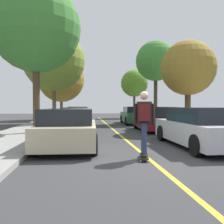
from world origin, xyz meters
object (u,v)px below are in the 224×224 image
object	(u,v)px
street_tree_left_near	(54,61)
street_tree_right_far	(134,83)
skateboarder	(144,119)
skateboard	(144,156)
parked_car_right_near	(155,119)
street_tree_right_near	(156,61)
parked_car_left_nearest	(69,128)
parked_car_left_far	(78,115)
parked_car_left_near	(76,118)
street_tree_left_nearest	(36,28)
fire_hydrant	(181,123)
street_tree_right_nearest	(188,68)
street_tree_left_far	(61,79)
parked_car_right_far	(135,115)
parked_car_right_nearest	(200,128)

from	to	relation	value
street_tree_left_near	street_tree_right_far	world-z (taller)	street_tree_left_near
skateboarder	skateboard	bearing A→B (deg)	78.03
parked_car_right_near	street_tree_right_near	distance (m)	7.57
parked_car_left_nearest	skateboarder	xyz separation A→B (m)	(2.14, -2.13, 0.42)
parked_car_left_far	street_tree_right_far	distance (m)	10.21
street_tree_right_near	parked_car_left_near	bearing A→B (deg)	-146.85
street_tree_left_nearest	parked_car_right_near	bearing A→B (deg)	11.88
skateboard	skateboarder	size ratio (longest dim) A/B	0.50
parked_car_left_near	parked_car_right_near	size ratio (longest dim) A/B	1.15
street_tree_right_far	fire_hydrant	xyz separation A→B (m)	(-0.30, -14.74, -3.58)
parked_car_left_far	skateboard	xyz separation A→B (m)	(2.14, -14.49, -0.59)
skateboard	street_tree_right_nearest	bearing A→B (deg)	58.21
parked_car_left_near	street_tree_left_far	size ratio (longest dim) A/B	0.74
street_tree_left_nearest	street_tree_right_nearest	world-z (taller)	street_tree_left_nearest
parked_car_right_far	street_tree_left_far	xyz separation A→B (m)	(-6.37, 6.16, 3.50)
parked_car_right_near	street_tree_right_far	xyz separation A→B (m)	(1.80, 14.49, 3.38)
parked_car_left_near	skateboard	world-z (taller)	parked_car_left_near
street_tree_right_nearest	street_tree_right_far	world-z (taller)	street_tree_right_far
street_tree_left_near	skateboarder	xyz separation A→B (m)	(3.93, -13.05, -3.86)
fire_hydrant	parked_car_right_near	bearing A→B (deg)	170.62
parked_car_right_near	street_tree_left_nearest	distance (m)	7.95
parked_car_left_nearest	skateboard	distance (m)	3.06
parked_car_left_nearest	parked_car_left_far	distance (m)	12.39
parked_car_right_far	fire_hydrant	xyz separation A→B (m)	(1.50, -5.91, -0.19)
street_tree_left_far	street_tree_right_nearest	world-z (taller)	street_tree_left_far
parked_car_left_nearest	parked_car_left_near	size ratio (longest dim) A/B	0.89
parked_car_right_nearest	skateboarder	xyz separation A→B (m)	(-2.44, -1.72, 0.41)
parked_car_right_near	fire_hydrant	size ratio (longest dim) A/B	5.92
parked_car_left_nearest	skateboarder	size ratio (longest dim) A/B	2.43
street_tree_right_far	skateboard	world-z (taller)	street_tree_right_far
parked_car_left_far	skateboarder	size ratio (longest dim) A/B	2.35
street_tree_right_near	street_tree_right_far	world-z (taller)	street_tree_right_near
street_tree_right_nearest	skateboarder	distance (m)	8.43
parked_car_right_nearest	street_tree_right_far	xyz separation A→B (m)	(1.80, 20.02, 3.38)
street_tree_left_far	skateboard	distance (m)	19.87
parked_car_left_nearest	parked_car_right_far	xyz separation A→B (m)	(4.57, 10.79, 0.00)
parked_car_left_near	street_tree_left_far	distance (m)	10.83
parked_car_left_near	parked_car_right_nearest	distance (m)	8.58
parked_car_left_nearest	street_tree_right_nearest	xyz separation A→B (m)	(6.37, 4.72, 2.89)
parked_car_right_near	street_tree_right_near	world-z (taller)	street_tree_right_near
street_tree_left_nearest	street_tree_left_near	world-z (taller)	street_tree_left_nearest
parked_car_right_far	fire_hydrant	distance (m)	6.11
skateboard	street_tree_left_near	bearing A→B (deg)	106.84
fire_hydrant	street_tree_left_nearest	bearing A→B (deg)	-172.10
street_tree_left_nearest	skateboard	size ratio (longest dim) A/B	8.42
street_tree_left_nearest	skateboard	world-z (taller)	street_tree_left_nearest
parked_car_left_near	skateboard	bearing A→B (deg)	-76.55
street_tree_left_nearest	skateboarder	bearing A→B (deg)	-56.37
parked_car_right_nearest	street_tree_left_near	size ratio (longest dim) A/B	0.63
street_tree_left_near	street_tree_left_far	bearing A→B (deg)	90.00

